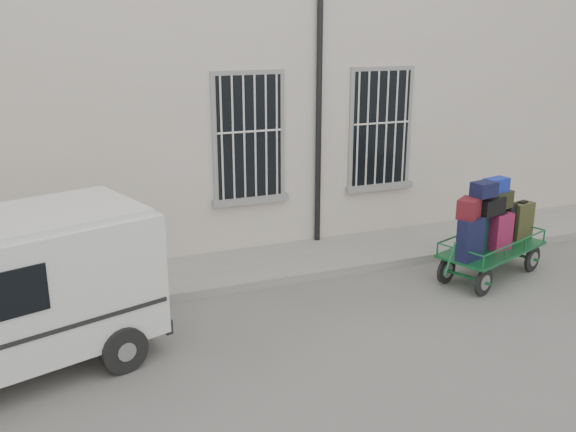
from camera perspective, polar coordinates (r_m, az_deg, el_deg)
The scene contains 4 objects.
ground at distance 9.81m, azimuth 4.64°, elevation -8.74°, with size 80.00×80.00×0.00m, color slate.
building at distance 14.03m, azimuth -5.33°, elevation 11.73°, with size 24.00×5.15×6.00m.
sidewalk at distance 11.62m, azimuth -0.20°, elevation -4.10°, with size 24.00×1.70×0.15m, color gray.
luggage_cart at distance 11.34m, azimuth 17.67°, elevation -1.13°, with size 2.43×1.58×1.77m.
Camera 1 is at (-4.03, -7.88, 4.22)m, focal length 40.00 mm.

